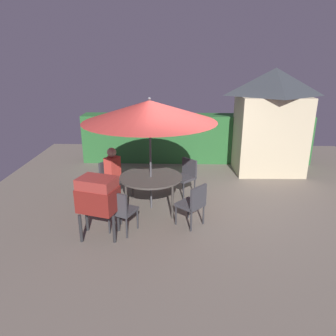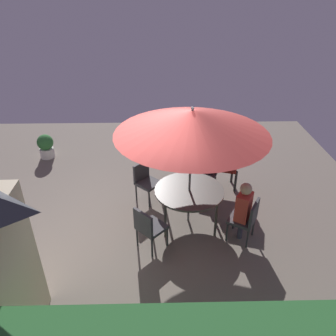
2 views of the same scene
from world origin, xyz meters
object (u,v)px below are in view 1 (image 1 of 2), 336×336
at_px(chair_far_side, 120,209).
at_px(chair_toward_house, 186,175).
at_px(garden_shed, 271,121).
at_px(person_in_red, 113,167).
at_px(patio_umbrella, 150,111).
at_px(patio_table, 151,179).
at_px(chair_near_shed, 110,177).
at_px(bbq_grill, 98,196).
at_px(chair_toward_hedge, 193,202).

xyz_separation_m(chair_far_side, chair_toward_house, (1.30, 1.94, 0.00)).
height_order(garden_shed, person_in_red, garden_shed).
distance_m(patio_umbrella, chair_toward_house, 2.04).
bearing_deg(person_in_red, patio_table, -30.27).
relative_size(patio_table, chair_toward_house, 1.55).
bearing_deg(patio_table, chair_toward_house, 45.21).
height_order(garden_shed, chair_near_shed, garden_shed).
height_order(chair_far_side, chair_toward_house, same).
xyz_separation_m(chair_far_side, person_in_red, (-0.46, 1.70, 0.26)).
bearing_deg(chair_far_side, person_in_red, 105.31).
xyz_separation_m(patio_umbrella, bbq_grill, (-0.88, -1.26, -1.37)).
xyz_separation_m(garden_shed, person_in_red, (-4.24, -2.06, -0.74)).
relative_size(chair_near_shed, person_in_red, 0.71).
relative_size(garden_shed, chair_far_side, 3.33).
height_order(chair_toward_house, person_in_red, person_in_red).
distance_m(garden_shed, patio_umbrella, 4.25).
relative_size(patio_umbrella, chair_far_side, 3.15).
distance_m(garden_shed, chair_near_shed, 4.87).
relative_size(bbq_grill, chair_near_shed, 1.33).
xyz_separation_m(patio_table, chair_near_shed, (-1.04, 0.61, -0.19)).
bearing_deg(chair_near_shed, person_in_red, -30.27).
relative_size(garden_shed, person_in_red, 2.38).
xyz_separation_m(patio_table, chair_far_side, (-0.50, -1.13, -0.19)).
bearing_deg(bbq_grill, chair_near_shed, 94.79).
bearing_deg(patio_table, chair_toward_hedge, -41.47).
bearing_deg(chair_toward_house, chair_far_side, -123.84).
height_order(chair_near_shed, chair_toward_house, same).
xyz_separation_m(bbq_grill, chair_near_shed, (-0.16, 1.86, -0.33)).
bearing_deg(patio_table, chair_near_shed, 149.73).
bearing_deg(person_in_red, garden_shed, 25.89).
height_order(bbq_grill, chair_far_side, bbq_grill).
bearing_deg(patio_table, garden_shed, 38.66).
relative_size(garden_shed, bbq_grill, 2.50).
height_order(patio_table, chair_near_shed, chair_near_shed).
bearing_deg(bbq_grill, patio_umbrella, 55.00).
xyz_separation_m(chair_toward_hedge, person_in_red, (-1.88, 1.37, 0.26)).
height_order(garden_shed, chair_toward_house, garden_shed).
height_order(patio_table, chair_toward_hedge, chair_toward_hedge).
height_order(garden_shed, patio_umbrella, garden_shed).
height_order(garden_shed, chair_toward_hedge, garden_shed).
relative_size(patio_table, person_in_red, 1.11).
xyz_separation_m(patio_umbrella, chair_toward_house, (0.80, 0.81, -1.69)).
bearing_deg(chair_toward_hedge, patio_umbrella, 138.53).
height_order(garden_shed, chair_far_side, garden_shed).
height_order(garden_shed, patio_table, garden_shed).
bearing_deg(patio_umbrella, chair_toward_house, 45.21).
distance_m(bbq_grill, person_in_red, 1.82).
relative_size(patio_umbrella, chair_toward_hedge, 3.15).
bearing_deg(chair_far_side, bbq_grill, -161.74).
bearing_deg(patio_umbrella, garden_shed, 38.66).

